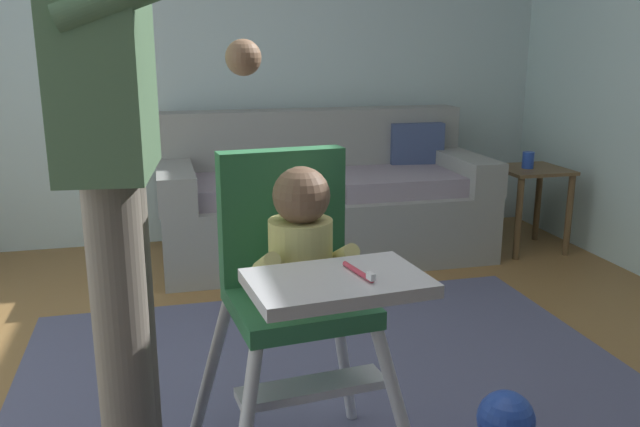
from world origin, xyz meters
TOP-DOWN VIEW (x-y plane):
  - wall_far at (0.00, 2.45)m, footprint 4.83×0.06m
  - couch at (0.40, 1.93)m, footprint 1.94×0.86m
  - high_chair at (-0.21, -0.21)m, footprint 0.66×0.77m
  - adult_standing at (-0.67, -0.16)m, footprint 0.51×0.53m
  - toy_ball at (0.47, -0.18)m, footprint 0.19×0.19m
  - side_table at (1.67, 1.69)m, footprint 0.40×0.40m
  - sippy_cup at (1.63, 1.69)m, footprint 0.07×0.07m

SIDE VIEW (x-z plane):
  - toy_ball at x=0.47m, z-range 0.00..0.19m
  - couch at x=0.40m, z-range -0.10..0.76m
  - side_table at x=1.67m, z-range 0.12..0.64m
  - sippy_cup at x=1.63m, z-range 0.52..0.62m
  - high_chair at x=-0.21m, z-range 0.18..1.16m
  - adult_standing at x=-0.67m, z-range 0.12..1.83m
  - wall_far at x=0.00m, z-range 0.00..2.70m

